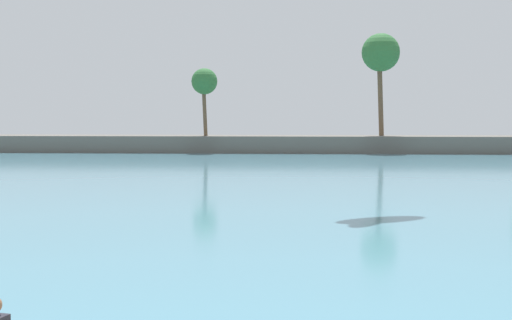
% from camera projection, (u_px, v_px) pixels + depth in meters
% --- Properties ---
extents(sea, '(220.00, 102.15, 0.06)m').
position_uv_depth(sea, '(269.00, 159.00, 63.28)').
color(sea, teal).
rests_on(sea, ground).
extents(palm_headland, '(93.43, 6.49, 12.49)m').
position_uv_depth(palm_headland, '(278.00, 130.00, 74.19)').
color(palm_headland, '#605B54').
rests_on(palm_headland, ground).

